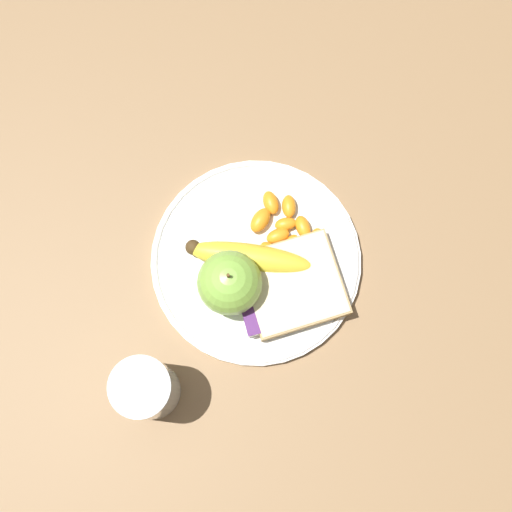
{
  "coord_description": "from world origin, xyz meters",
  "views": [
    {
      "loc": [
        -0.05,
        -0.18,
        0.85
      ],
      "look_at": [
        0.0,
        0.0,
        0.03
      ],
      "focal_mm": 50.0,
      "sensor_mm": 36.0,
      "label": 1
    }
  ],
  "objects_px": {
    "juice_glass": "(147,389)",
    "jam_packet": "(261,320)",
    "apple": "(230,283)",
    "plate": "(256,260)",
    "banana": "(248,255)",
    "bread_slice": "(293,285)",
    "fork": "(262,257)"
  },
  "relations": [
    {
      "from": "juice_glass",
      "to": "jam_packet",
      "type": "xyz_separation_m",
      "value": [
        0.14,
        0.05,
        -0.02
      ]
    },
    {
      "from": "juice_glass",
      "to": "apple",
      "type": "bearing_deg",
      "value": 37.68
    },
    {
      "from": "plate",
      "to": "juice_glass",
      "type": "distance_m",
      "value": 0.2
    },
    {
      "from": "plate",
      "to": "apple",
      "type": "height_order",
      "value": "apple"
    },
    {
      "from": "juice_glass",
      "to": "banana",
      "type": "bearing_deg",
      "value": 39.42
    },
    {
      "from": "bread_slice",
      "to": "plate",
      "type": "bearing_deg",
      "value": 128.28
    },
    {
      "from": "juice_glass",
      "to": "bread_slice",
      "type": "height_order",
      "value": "juice_glass"
    },
    {
      "from": "banana",
      "to": "jam_packet",
      "type": "xyz_separation_m",
      "value": [
        -0.01,
        -0.08,
        -0.01
      ]
    },
    {
      "from": "banana",
      "to": "plate",
      "type": "bearing_deg",
      "value": -24.68
    },
    {
      "from": "apple",
      "to": "bread_slice",
      "type": "distance_m",
      "value": 0.08
    },
    {
      "from": "bread_slice",
      "to": "jam_packet",
      "type": "relative_size",
      "value": 2.9
    },
    {
      "from": "juice_glass",
      "to": "bread_slice",
      "type": "distance_m",
      "value": 0.21
    },
    {
      "from": "fork",
      "to": "apple",
      "type": "bearing_deg",
      "value": -76.93
    },
    {
      "from": "jam_packet",
      "to": "banana",
      "type": "bearing_deg",
      "value": 86.19
    },
    {
      "from": "fork",
      "to": "bread_slice",
      "type": "bearing_deg",
      "value": 12.34
    },
    {
      "from": "apple",
      "to": "fork",
      "type": "xyz_separation_m",
      "value": [
        0.05,
        0.03,
        -0.04
      ]
    },
    {
      "from": "juice_glass",
      "to": "banana",
      "type": "distance_m",
      "value": 0.19
    },
    {
      "from": "apple",
      "to": "bread_slice",
      "type": "bearing_deg",
      "value": -12.71
    },
    {
      "from": "fork",
      "to": "jam_packet",
      "type": "distance_m",
      "value": 0.08
    },
    {
      "from": "apple",
      "to": "banana",
      "type": "bearing_deg",
      "value": 45.52
    },
    {
      "from": "juice_glass",
      "to": "banana",
      "type": "relative_size",
      "value": 0.67
    },
    {
      "from": "plate",
      "to": "juice_glass",
      "type": "height_order",
      "value": "juice_glass"
    },
    {
      "from": "plate",
      "to": "fork",
      "type": "distance_m",
      "value": 0.01
    },
    {
      "from": "fork",
      "to": "jam_packet",
      "type": "relative_size",
      "value": 4.48
    },
    {
      "from": "plate",
      "to": "jam_packet",
      "type": "height_order",
      "value": "jam_packet"
    },
    {
      "from": "apple",
      "to": "bread_slice",
      "type": "relative_size",
      "value": 0.74
    },
    {
      "from": "apple",
      "to": "juice_glass",
      "type": "bearing_deg",
      "value": -142.32
    },
    {
      "from": "plate",
      "to": "jam_packet",
      "type": "bearing_deg",
      "value": -100.47
    },
    {
      "from": "plate",
      "to": "banana",
      "type": "height_order",
      "value": "banana"
    },
    {
      "from": "banana",
      "to": "jam_packet",
      "type": "height_order",
      "value": "banana"
    },
    {
      "from": "plate",
      "to": "jam_packet",
      "type": "distance_m",
      "value": 0.08
    },
    {
      "from": "juice_glass",
      "to": "fork",
      "type": "xyz_separation_m",
      "value": [
        0.17,
        0.12,
        -0.03
      ]
    }
  ]
}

